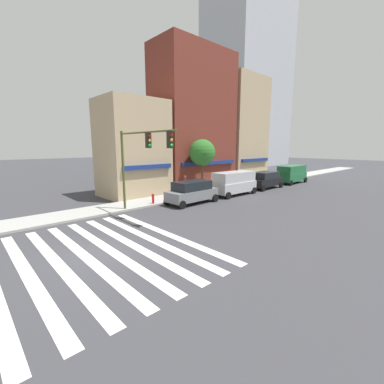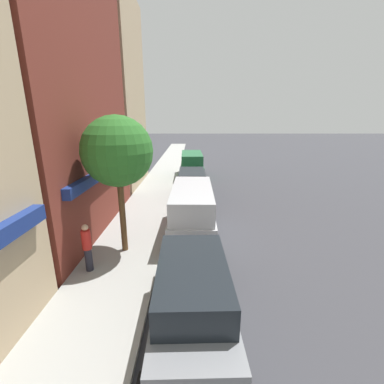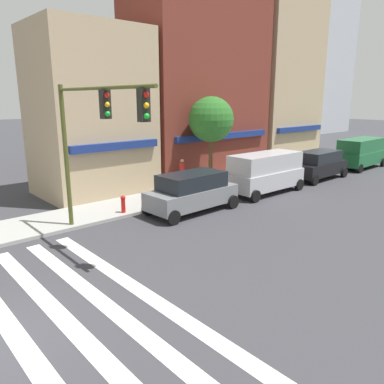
% 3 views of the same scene
% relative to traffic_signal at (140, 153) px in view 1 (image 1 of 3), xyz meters
% --- Properties ---
extents(ground_plane, '(200.00, 200.00, 0.00)m').
position_rel_traffic_signal_xyz_m(ground_plane, '(-4.85, -3.96, -4.42)').
color(ground_plane, '#38383D').
extents(sidewalk_left, '(120.00, 3.00, 0.15)m').
position_rel_traffic_signal_xyz_m(sidewalk_left, '(-4.85, 3.54, -4.34)').
color(sidewalk_left, '#9E9E99').
rests_on(sidewalk_left, ground_plane).
extents(crosswalk_stripes, '(8.43, 10.80, 0.01)m').
position_rel_traffic_signal_xyz_m(crosswalk_stripes, '(-4.85, -3.96, -4.41)').
color(crosswalk_stripes, silver).
rests_on(crosswalk_stripes, ground_plane).
extents(storefront_row, '(23.86, 5.30, 15.76)m').
position_rel_traffic_signal_xyz_m(storefront_row, '(13.49, 7.53, 2.63)').
color(storefront_row, tan).
rests_on(storefront_row, ground_plane).
extents(tower_distant, '(21.05, 13.15, 67.80)m').
position_rel_traffic_signal_xyz_m(tower_distant, '(46.19, 24.61, 29.48)').
color(tower_distant, '#B2B7C1').
rests_on(tower_distant, ground_plane).
extents(traffic_signal, '(0.32, 6.48, 5.98)m').
position_rel_traffic_signal_xyz_m(traffic_signal, '(0.00, 0.00, 0.00)').
color(traffic_signal, '#474C1E').
rests_on(traffic_signal, ground_plane).
extents(suv_grey, '(4.74, 2.12, 1.94)m').
position_rel_traffic_signal_xyz_m(suv_grey, '(5.47, 0.74, -3.39)').
color(suv_grey, slate).
rests_on(suv_grey, ground_plane).
extents(van_silver, '(5.03, 2.22, 2.34)m').
position_rel_traffic_signal_xyz_m(van_silver, '(11.22, 0.74, -3.13)').
color(van_silver, '#B7B7BC').
rests_on(van_silver, ground_plane).
extents(suv_black, '(4.73, 2.12, 1.94)m').
position_rel_traffic_signal_xyz_m(suv_black, '(17.12, 0.74, -3.39)').
color(suv_black, black).
rests_on(suv_black, ground_plane).
extents(van_green, '(5.05, 2.22, 2.34)m').
position_rel_traffic_signal_xyz_m(van_green, '(23.50, 0.74, -3.13)').
color(van_green, '#1E6638').
rests_on(van_green, ground_plane).
extents(pedestrian_red_jacket, '(0.32, 0.32, 1.77)m').
position_rel_traffic_signal_xyz_m(pedestrian_red_jacket, '(7.97, 4.44, -3.34)').
color(pedestrian_red_jacket, '#23232D').
rests_on(pedestrian_red_jacket, sidewalk_left).
extents(fire_hydrant, '(0.24, 0.24, 0.84)m').
position_rel_traffic_signal_xyz_m(fire_hydrant, '(2.60, 2.44, -3.80)').
color(fire_hydrant, red).
rests_on(fire_hydrant, sidewalk_left).
extents(street_tree, '(2.67, 2.67, 5.42)m').
position_rel_traffic_signal_xyz_m(street_tree, '(9.47, 3.54, -0.20)').
color(street_tree, brown).
rests_on(street_tree, sidewalk_left).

